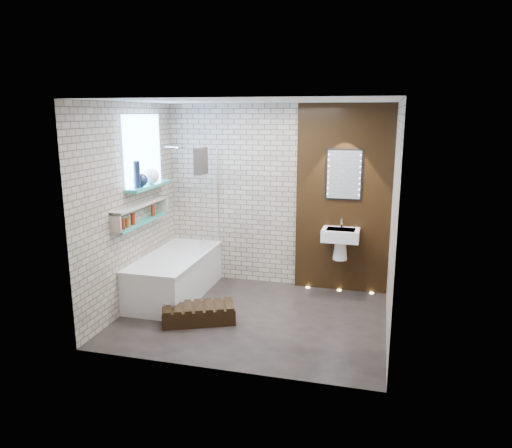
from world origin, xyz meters
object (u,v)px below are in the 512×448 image
(bath_screen, at_px, (209,200))
(led_mirror, at_px, (344,175))
(walnut_step, at_px, (199,314))
(bathtub, at_px, (175,275))
(washbasin, at_px, (341,239))

(bath_screen, distance_m, led_mirror, 1.89)
(led_mirror, height_order, walnut_step, led_mirror)
(bathtub, relative_size, led_mirror, 2.49)
(washbasin, height_order, led_mirror, led_mirror)
(washbasin, relative_size, led_mirror, 0.83)
(bath_screen, relative_size, walnut_step, 1.63)
(bathtub, xyz_separation_m, led_mirror, (2.17, 0.78, 1.36))
(led_mirror, relative_size, walnut_step, 0.81)
(bath_screen, bearing_deg, washbasin, 5.78)
(led_mirror, bearing_deg, bath_screen, -169.34)
(bath_screen, relative_size, led_mirror, 2.00)
(bath_screen, xyz_separation_m, washbasin, (1.82, 0.18, -0.49))
(bath_screen, xyz_separation_m, led_mirror, (1.82, 0.34, 0.37))
(bathtub, xyz_separation_m, washbasin, (2.17, 0.62, 0.50))
(washbasin, bearing_deg, bathtub, -163.99)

